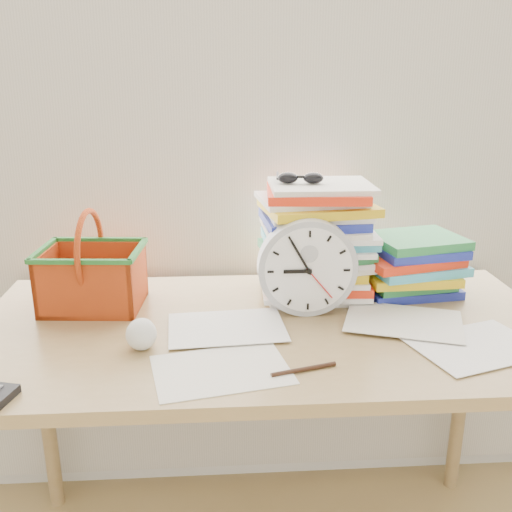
{
  "coord_description": "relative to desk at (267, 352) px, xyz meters",
  "views": [
    {
      "loc": [
        -0.11,
        0.35,
        1.33
      ],
      "look_at": [
        -0.03,
        1.6,
        0.92
      ],
      "focal_mm": 40.0,
      "sensor_mm": 36.0,
      "label": 1
    }
  ],
  "objects": [
    {
      "name": "basket",
      "position": [
        -0.44,
        0.14,
        0.2
      ],
      "size": [
        0.27,
        0.21,
        0.25
      ],
      "primitive_type": null,
      "rotation": [
        0.0,
        0.0,
        -0.08
      ],
      "color": "#BE4212",
      "rests_on": "desk"
    },
    {
      "name": "crumpled_ball",
      "position": [
        -0.28,
        -0.11,
        0.11
      ],
      "size": [
        0.07,
        0.07,
        0.07
      ],
      "primitive_type": "sphere",
      "color": "white",
      "rests_on": "desk"
    },
    {
      "name": "paper_stack",
      "position": [
        0.14,
        0.19,
        0.23
      ],
      "size": [
        0.32,
        0.27,
        0.3
      ],
      "primitive_type": null,
      "rotation": [
        0.0,
        0.0,
        0.07
      ],
      "color": "white",
      "rests_on": "desk"
    },
    {
      "name": "desk",
      "position": [
        0.0,
        0.0,
        0.0
      ],
      "size": [
        1.4,
        0.7,
        0.75
      ],
      "color": "olive",
      "rests_on": "ground"
    },
    {
      "name": "curtain",
      "position": [
        0.0,
        0.38,
        0.62
      ],
      "size": [
        2.4,
        0.01,
        2.5
      ],
      "primitive_type": "cube",
      "color": "beige",
      "rests_on": "room_shell"
    },
    {
      "name": "clock",
      "position": [
        0.1,
        0.06,
        0.2
      ],
      "size": [
        0.24,
        0.05,
        0.24
      ],
      "primitive_type": "cylinder",
      "rotation": [
        1.57,
        0.0,
        0.0
      ],
      "color": "#ABAEB4",
      "rests_on": "desk"
    },
    {
      "name": "scattered_papers",
      "position": [
        0.0,
        0.0,
        0.08
      ],
      "size": [
        1.26,
        0.42,
        0.02
      ],
      "primitive_type": null,
      "color": "white",
      "rests_on": "desk"
    },
    {
      "name": "sunglasses",
      "position": [
        0.1,
        0.19,
        0.39
      ],
      "size": [
        0.14,
        0.13,
        0.03
      ],
      "primitive_type": null,
      "rotation": [
        0.0,
        0.0,
        -0.1
      ],
      "color": "black",
      "rests_on": "paper_stack"
    },
    {
      "name": "book_stack",
      "position": [
        0.4,
        0.17,
        0.16
      ],
      "size": [
        0.3,
        0.25,
        0.16
      ],
      "primitive_type": null,
      "rotation": [
        0.0,
        0.0,
        0.17
      ],
      "color": "white",
      "rests_on": "desk"
    },
    {
      "name": "pen",
      "position": [
        0.06,
        -0.23,
        0.08
      ],
      "size": [
        0.14,
        0.05,
        0.01
      ],
      "primitive_type": "cylinder",
      "rotation": [
        0.0,
        1.57,
        0.28
      ],
      "color": "black",
      "rests_on": "desk"
    }
  ]
}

